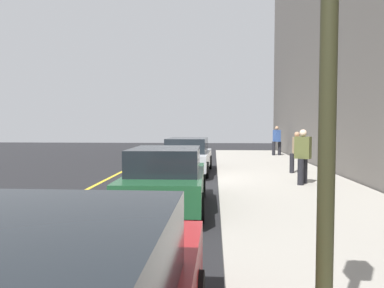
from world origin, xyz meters
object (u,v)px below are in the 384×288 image
Objects in this scene: parked_car_green at (166,178)px; pedestrian_blue_coat at (277,140)px; pedestrian_olive_coat at (303,155)px; parked_car_silver at (188,156)px; pedestrian_tan_coat at (297,151)px.

pedestrian_blue_coat reaches higher than parked_car_green.
pedestrian_olive_coat is (3.05, -4.03, 0.34)m from parked_car_green.
pedestrian_blue_coat is at bearing -32.97° from parked_car_silver.
pedestrian_tan_coat is at bearing 175.49° from pedestrian_blue_coat.
pedestrian_blue_coat is (11.42, -1.11, 0.04)m from pedestrian_olive_coat.
parked_car_silver is at bearing 79.54° from pedestrian_tan_coat.
parked_car_silver is (6.64, -0.06, 0.00)m from parked_car_green.
pedestrian_tan_coat is (2.77, -0.43, -0.07)m from pedestrian_olive_coat.
pedestrian_olive_coat is 11.48m from pedestrian_blue_coat.
parked_car_green is 2.34× the size of pedestrian_blue_coat.
parked_car_green is 2.43× the size of pedestrian_olive_coat.
pedestrian_tan_coat is at bearing -100.46° from parked_car_silver.
parked_car_green and parked_car_silver have the same top height.
pedestrian_olive_coat is at bearing -52.89° from parked_car_green.
parked_car_silver is 2.57× the size of pedestrian_blue_coat.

